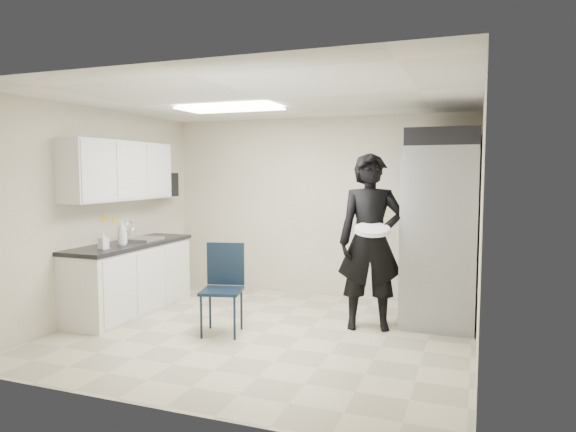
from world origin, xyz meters
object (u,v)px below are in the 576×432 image
at_px(folding_chair, 222,291).
at_px(man_tuxedo, 370,242).
at_px(commercial_fridge, 443,234).
at_px(lower_counter, 131,279).

distance_m(folding_chair, man_tuxedo, 1.78).
height_order(commercial_fridge, man_tuxedo, commercial_fridge).
bearing_deg(folding_chair, commercial_fridge, 19.19).
xyz_separation_m(lower_counter, commercial_fridge, (3.78, 1.07, 0.62)).
relative_size(lower_counter, commercial_fridge, 0.90).
xyz_separation_m(commercial_fridge, folding_chair, (-2.26, -1.47, -0.56)).
distance_m(lower_counter, folding_chair, 1.58).
xyz_separation_m(folding_chair, man_tuxedo, (1.51, 0.79, 0.52)).
distance_m(commercial_fridge, man_tuxedo, 1.02).
relative_size(commercial_fridge, folding_chair, 2.15).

